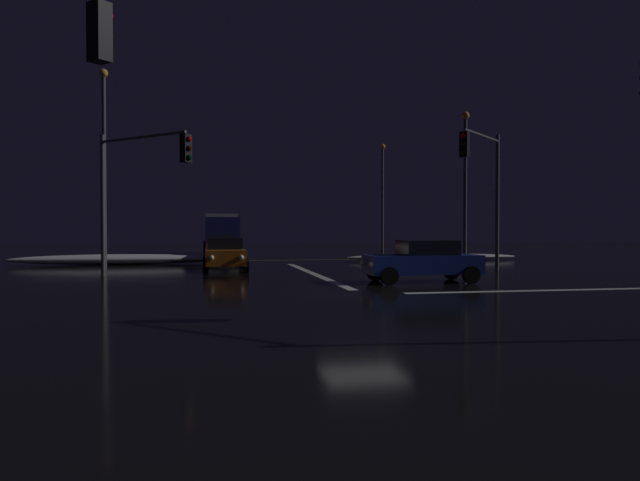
# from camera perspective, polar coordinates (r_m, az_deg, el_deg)

# --- Properties ---
(ground) EXTENTS (120.00, 120.00, 0.10)m
(ground) POSITION_cam_1_polar(r_m,az_deg,el_deg) (18.97, 4.02, -5.12)
(ground) COLOR black
(stop_line_north) EXTENTS (0.35, 14.58, 0.01)m
(stop_line_north) POSITION_cam_1_polar(r_m,az_deg,el_deg) (27.23, -0.59, -3.08)
(stop_line_north) COLOR white
(stop_line_north) RESTS_ON ground
(centre_line_ns) EXTENTS (22.00, 0.15, 0.01)m
(centre_line_ns) POSITION_cam_1_polar(r_m,az_deg,el_deg) (38.68, -3.66, -1.82)
(centre_line_ns) COLOR yellow
(centre_line_ns) RESTS_ON ground
(crosswalk_bar_east) EXTENTS (14.58, 0.40, 0.01)m
(crosswalk_bar_east) POSITION_cam_1_polar(r_m,az_deg,el_deg) (22.73, 25.52, -4.05)
(crosswalk_bar_east) COLOR white
(crosswalk_bar_east) RESTS_ON ground
(snow_bank_left_curb) EXTENTS (11.76, 1.50, 0.57)m
(snow_bank_left_curb) POSITION_cam_1_polar(r_m,az_deg,el_deg) (35.83, -18.01, -1.66)
(snow_bank_left_curb) COLOR white
(snow_bank_left_curb) RESTS_ON ground
(snow_bank_right_curb) EXTENTS (11.06, 1.50, 0.41)m
(snow_bank_right_curb) POSITION_cam_1_polar(r_m,az_deg,el_deg) (39.08, 10.37, -1.51)
(snow_bank_right_curb) COLOR white
(snow_bank_right_curb) RESTS_ON ground
(sedan_orange) EXTENTS (2.02, 4.33, 1.57)m
(sedan_orange) POSITION_cam_1_polar(r_m,az_deg,el_deg) (29.57, -8.79, -1.21)
(sedan_orange) COLOR #C66014
(sedan_orange) RESTS_ON ground
(sedan_silver) EXTENTS (2.02, 4.33, 1.57)m
(sedan_silver) POSITION_cam_1_polar(r_m,az_deg,el_deg) (35.99, -8.99, -0.78)
(sedan_silver) COLOR #B7B7BC
(sedan_silver) RESTS_ON ground
(sedan_red) EXTENTS (2.02, 4.33, 1.57)m
(sedan_red) POSITION_cam_1_polar(r_m,az_deg,el_deg) (41.22, -9.22, -0.53)
(sedan_red) COLOR maroon
(sedan_red) RESTS_ON ground
(box_truck) EXTENTS (2.68, 8.28, 3.08)m
(box_truck) POSITION_cam_1_polar(r_m,az_deg,el_deg) (48.12, -9.11, 0.79)
(box_truck) COLOR navy
(box_truck) RESTS_ON ground
(sedan_blue_crossing) EXTENTS (4.33, 2.02, 1.57)m
(sedan_blue_crossing) POSITION_cam_1_polar(r_m,az_deg,el_deg) (23.35, 9.49, -1.85)
(sedan_blue_crossing) COLOR navy
(sedan_blue_crossing) RESTS_ON ground
(traffic_signal_nw) EXTENTS (3.81, 3.81, 5.91)m
(traffic_signal_nw) POSITION_cam_1_polar(r_m,az_deg,el_deg) (25.78, -16.51, 5.82)
(traffic_signal_nw) COLOR #4C4C51
(traffic_signal_nw) RESTS_ON ground
(traffic_signal_ne) EXTENTS (3.33, 3.33, 6.41)m
(traffic_signal_ne) POSITION_cam_1_polar(r_m,az_deg,el_deg) (28.79, 14.92, 5.92)
(traffic_signal_ne) COLOR #4C4C51
(traffic_signal_ne) RESTS_ON ground
(streetlamp_right_far) EXTENTS (0.44, 0.44, 8.82)m
(streetlamp_right_far) POSITION_cam_1_polar(r_m,az_deg,el_deg) (50.52, 5.78, 4.67)
(streetlamp_right_far) COLOR #424247
(streetlamp_right_far) RESTS_ON ground
(streetlamp_left_near) EXTENTS (0.44, 0.44, 9.93)m
(streetlamp_left_near) POSITION_cam_1_polar(r_m,az_deg,el_deg) (32.87, -19.29, 7.48)
(streetlamp_left_near) COLOR #424247
(streetlamp_left_near) RESTS_ON ground
(streetlamp_right_near) EXTENTS (0.44, 0.44, 8.49)m
(streetlamp_right_near) POSITION_cam_1_polar(r_m,az_deg,el_deg) (35.52, 13.24, 5.83)
(streetlamp_right_near) COLOR #424247
(streetlamp_right_near) RESTS_ON ground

